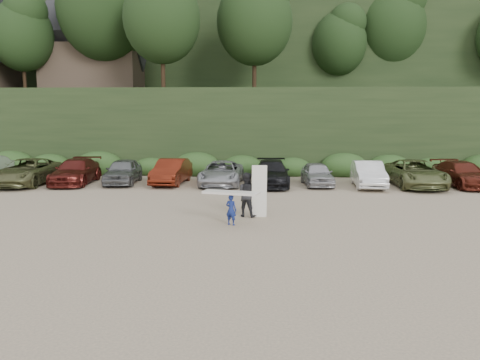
{
  "coord_description": "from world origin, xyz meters",
  "views": [
    {
      "loc": [
        2.36,
        -17.39,
        4.2
      ],
      "look_at": [
        1.49,
        3.0,
        1.3
      ],
      "focal_mm": 35.0,
      "sensor_mm": 36.0,
      "label": 1
    }
  ],
  "objects": [
    {
      "name": "adult_surfer",
      "position": [
        1.87,
        1.46,
        0.93
      ],
      "size": [
        1.37,
        0.94,
        2.16
      ],
      "color": "black",
      "rests_on": "ground"
    },
    {
      "name": "child_surfer",
      "position": [
        1.28,
        -0.04,
        0.88
      ],
      "size": [
        2.23,
        1.14,
        1.29
      ],
      "color": "navy",
      "rests_on": "ground"
    },
    {
      "name": "parked_cars",
      "position": [
        -1.41,
        10.02,
        0.75
      ],
      "size": [
        33.65,
        6.03,
        1.61
      ],
      "color": "#BABABF",
      "rests_on": "ground"
    },
    {
      "name": "hillside_backdrop",
      "position": [
        -0.26,
        35.93,
        11.22
      ],
      "size": [
        90.0,
        41.5,
        28.0
      ],
      "color": "black",
      "rests_on": "ground"
    },
    {
      "name": "ground",
      "position": [
        0.0,
        0.0,
        0.0
      ],
      "size": [
        120.0,
        120.0,
        0.0
      ],
      "primitive_type": "plane",
      "color": "tan",
      "rests_on": "ground"
    }
  ]
}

